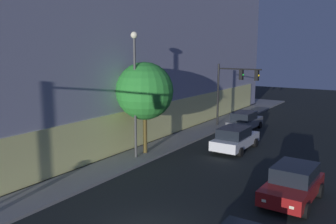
{
  "coord_description": "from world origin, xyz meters",
  "views": [
    {
      "loc": [
        -9.93,
        -7.51,
        7.08
      ],
      "look_at": [
        9.1,
        4.84,
        3.13
      ],
      "focal_mm": 37.77,
      "sensor_mm": 36.0,
      "label": 1
    }
  ],
  "objects_px": {
    "car_white": "(235,138)",
    "car_grey": "(245,121)",
    "street_lamp_sidewalk": "(135,80)",
    "car_red": "(293,183)",
    "sidewalk_tree": "(145,91)",
    "modern_building": "(91,32)",
    "traffic_light_far_corner": "(234,83)"
  },
  "relations": [
    {
      "from": "car_white",
      "to": "car_grey",
      "type": "xyz_separation_m",
      "value": [
        6.54,
        1.76,
        -0.0
      ]
    },
    {
      "from": "street_lamp_sidewalk",
      "to": "car_grey",
      "type": "distance_m",
      "value": 13.26
    },
    {
      "from": "car_red",
      "to": "car_grey",
      "type": "bearing_deg",
      "value": 29.28
    },
    {
      "from": "sidewalk_tree",
      "to": "car_white",
      "type": "distance_m",
      "value": 7.42
    },
    {
      "from": "car_red",
      "to": "car_white",
      "type": "distance_m",
      "value": 8.91
    },
    {
      "from": "modern_building",
      "to": "car_red",
      "type": "xyz_separation_m",
      "value": [
        -9.41,
        -22.29,
        -7.98
      ]
    },
    {
      "from": "car_red",
      "to": "modern_building",
      "type": "bearing_deg",
      "value": 67.1
    },
    {
      "from": "traffic_light_far_corner",
      "to": "car_red",
      "type": "xyz_separation_m",
      "value": [
        -13.46,
        -8.66,
        -3.33
      ]
    },
    {
      "from": "traffic_light_far_corner",
      "to": "car_red",
      "type": "distance_m",
      "value": 16.35
    },
    {
      "from": "car_red",
      "to": "car_white",
      "type": "relative_size",
      "value": 0.92
    },
    {
      "from": "traffic_light_far_corner",
      "to": "street_lamp_sidewalk",
      "type": "xyz_separation_m",
      "value": [
        -12.28,
        1.69,
        1.01
      ]
    },
    {
      "from": "sidewalk_tree",
      "to": "car_white",
      "type": "xyz_separation_m",
      "value": [
        4.49,
        -4.71,
        -3.55
      ]
    },
    {
      "from": "traffic_light_far_corner",
      "to": "sidewalk_tree",
      "type": "relative_size",
      "value": 0.93
    },
    {
      "from": "sidewalk_tree",
      "to": "car_white",
      "type": "bearing_deg",
      "value": -46.39
    },
    {
      "from": "traffic_light_far_corner",
      "to": "car_grey",
      "type": "height_order",
      "value": "traffic_light_far_corner"
    },
    {
      "from": "modern_building",
      "to": "traffic_light_far_corner",
      "type": "relative_size",
      "value": 6.81
    },
    {
      "from": "traffic_light_far_corner",
      "to": "car_white",
      "type": "xyz_separation_m",
      "value": [
        -6.64,
        -2.93,
        -3.36
      ]
    },
    {
      "from": "street_lamp_sidewalk",
      "to": "sidewalk_tree",
      "type": "xyz_separation_m",
      "value": [
        1.15,
        0.1,
        -0.82
      ]
    },
    {
      "from": "modern_building",
      "to": "sidewalk_tree",
      "type": "bearing_deg",
      "value": -120.88
    },
    {
      "from": "car_white",
      "to": "street_lamp_sidewalk",
      "type": "bearing_deg",
      "value": 140.71
    },
    {
      "from": "sidewalk_tree",
      "to": "car_red",
      "type": "relative_size",
      "value": 1.42
    },
    {
      "from": "car_red",
      "to": "car_grey",
      "type": "distance_m",
      "value": 15.32
    },
    {
      "from": "modern_building",
      "to": "street_lamp_sidewalk",
      "type": "height_order",
      "value": "modern_building"
    },
    {
      "from": "traffic_light_far_corner",
      "to": "car_white",
      "type": "distance_m",
      "value": 7.99
    },
    {
      "from": "car_grey",
      "to": "car_white",
      "type": "bearing_deg",
      "value": -164.93
    },
    {
      "from": "car_red",
      "to": "car_white",
      "type": "height_order",
      "value": "car_red"
    },
    {
      "from": "car_grey",
      "to": "street_lamp_sidewalk",
      "type": "bearing_deg",
      "value": 166.8
    },
    {
      "from": "street_lamp_sidewalk",
      "to": "sidewalk_tree",
      "type": "relative_size",
      "value": 1.31
    },
    {
      "from": "modern_building",
      "to": "car_grey",
      "type": "relative_size",
      "value": 8.37
    },
    {
      "from": "traffic_light_far_corner",
      "to": "car_grey",
      "type": "distance_m",
      "value": 3.56
    },
    {
      "from": "street_lamp_sidewalk",
      "to": "car_red",
      "type": "distance_m",
      "value": 11.29
    },
    {
      "from": "car_red",
      "to": "car_grey",
      "type": "relative_size",
      "value": 0.93
    }
  ]
}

